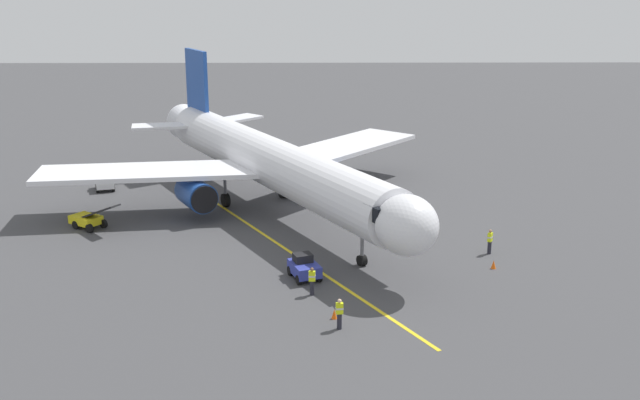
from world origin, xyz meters
The scene contains 11 objects.
ground_plane centered at (0.00, 0.00, 0.00)m, with size 220.00×220.00×0.00m, color #424244.
apron_lead_in_line centered at (1.55, 7.04, 0.01)m, with size 0.24×40.00×0.01m, color yellow.
airplane centered at (1.68, 0.80, 4.00)m, with size 31.10×36.90×11.50m.
ground_crew_marshaller centered at (-3.20, 22.02, 0.89)m, with size 0.43×0.30×1.71m.
ground_crew_wing_walker centered at (-1.75, 17.55, 0.89)m, with size 0.42×0.28×1.71m.
ground_crew_loader centered at (-13.69, 10.78, 0.89)m, with size 0.43×0.47×1.71m.
tug_near_nose centered at (-1.27, 14.95, 0.70)m, with size 2.23×2.68×1.50m.
belt_loader_portside centered at (14.82, 5.10, 0.71)m, with size 4.45×3.58×2.32m.
tug_starboard_side centered at (16.45, -5.57, 0.70)m, with size 2.14×2.65×1.50m.
safety_cone_nose_left centered at (-13.35, 13.49, 0.28)m, with size 0.32×0.32×0.55m, color #F2590F.
safety_cone_nose_right centered at (-2.96, 20.77, 0.28)m, with size 0.32×0.32×0.55m, color #F2590F.
Camera 1 is at (-1.80, 58.17, 17.76)m, focal length 42.16 mm.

